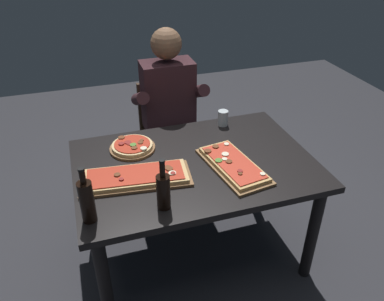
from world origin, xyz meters
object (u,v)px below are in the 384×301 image
object	(u,v)px
dining_table	(195,175)
pizza_round_far	(132,147)
wine_bottle_dark	(87,201)
oil_bottle_amber	(163,190)
tumbler_near_camera	(223,119)
seated_diner	(170,109)
pizza_rectangular_left	(233,165)
pizza_rectangular_front	(136,177)
diner_chair	(167,131)

from	to	relation	value
dining_table	pizza_round_far	bearing A→B (deg)	142.13
wine_bottle_dark	oil_bottle_amber	xyz separation A→B (m)	(0.36, -0.02, -0.01)
oil_bottle_amber	tumbler_near_camera	world-z (taller)	oil_bottle_amber
wine_bottle_dark	oil_bottle_amber	distance (m)	0.36
seated_diner	pizza_rectangular_left	bearing A→B (deg)	-80.19
pizza_rectangular_front	pizza_rectangular_left	xyz separation A→B (m)	(0.56, -0.05, 0.00)
pizza_round_far	diner_chair	xyz separation A→B (m)	(0.37, 0.60, -0.27)
pizza_rectangular_left	diner_chair	bearing A→B (deg)	98.63
wine_bottle_dark	diner_chair	bearing A→B (deg)	60.13
pizza_rectangular_left	oil_bottle_amber	distance (m)	0.52
oil_bottle_amber	diner_chair	size ratio (longest dim) A/B	0.32
dining_table	pizza_rectangular_left	size ratio (longest dim) A/B	2.62
oil_bottle_amber	pizza_round_far	bearing A→B (deg)	95.10
dining_table	seated_diner	world-z (taller)	seated_diner
tumbler_near_camera	pizza_rectangular_left	bearing A→B (deg)	-104.97
pizza_rectangular_left	dining_table	bearing A→B (deg)	147.27
dining_table	wine_bottle_dark	bearing A→B (deg)	-152.85
seated_diner	wine_bottle_dark	bearing A→B (deg)	-122.59
dining_table	pizza_rectangular_left	xyz separation A→B (m)	(0.19, -0.12, 0.12)
pizza_rectangular_left	wine_bottle_dark	xyz separation A→B (m)	(-0.83, -0.20, 0.10)
pizza_rectangular_front	pizza_round_far	world-z (taller)	same
seated_diner	pizza_round_far	bearing A→B (deg)	-127.35
dining_table	tumbler_near_camera	xyz separation A→B (m)	(0.33, 0.38, 0.14)
wine_bottle_dark	diner_chair	distance (m)	1.41
tumbler_near_camera	pizza_round_far	bearing A→B (deg)	-168.81
pizza_rectangular_left	pizza_round_far	distance (m)	0.64
pizza_rectangular_front	tumbler_near_camera	world-z (taller)	tumbler_near_camera
pizza_rectangular_front	dining_table	bearing A→B (deg)	11.41
pizza_round_far	dining_table	bearing A→B (deg)	-37.87
pizza_rectangular_left	seated_diner	size ratio (longest dim) A/B	0.40
pizza_rectangular_left	tumbler_near_camera	xyz separation A→B (m)	(0.14, 0.51, 0.03)
seated_diner	dining_table	bearing A→B (deg)	-93.48
pizza_round_far	diner_chair	bearing A→B (deg)	58.56
wine_bottle_dark	dining_table	bearing A→B (deg)	27.15
dining_table	tumbler_near_camera	size ratio (longest dim) A/B	13.07
wine_bottle_dark	pizza_rectangular_left	bearing A→B (deg)	13.63
oil_bottle_amber	seated_diner	size ratio (longest dim) A/B	0.21
pizza_rectangular_left	oil_bottle_amber	xyz separation A→B (m)	(-0.46, -0.22, 0.08)
pizza_round_far	pizza_rectangular_left	bearing A→B (deg)	-36.03
pizza_round_far	pizza_rectangular_front	bearing A→B (deg)	-96.79
pizza_rectangular_front	oil_bottle_amber	xyz separation A→B (m)	(0.09, -0.27, 0.08)
pizza_round_far	seated_diner	size ratio (longest dim) A/B	0.21
pizza_rectangular_front	pizza_round_far	size ratio (longest dim) A/B	2.24
dining_table	pizza_rectangular_left	bearing A→B (deg)	-32.73
pizza_rectangular_left	diner_chair	xyz separation A→B (m)	(-0.15, 0.98, -0.27)
dining_table	wine_bottle_dark	size ratio (longest dim) A/B	4.65
dining_table	seated_diner	distance (m)	0.74
diner_chair	dining_table	bearing A→B (deg)	-92.99
pizza_rectangular_left	diner_chair	size ratio (longest dim) A/B	0.61
pizza_round_far	oil_bottle_amber	bearing A→B (deg)	-84.90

